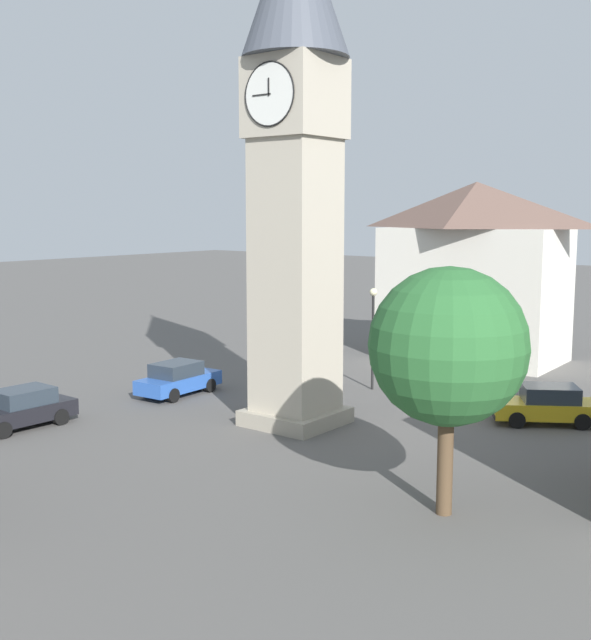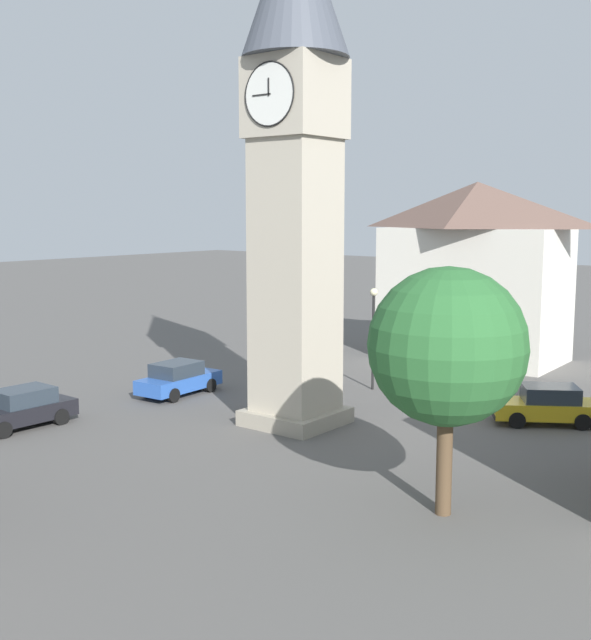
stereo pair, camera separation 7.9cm
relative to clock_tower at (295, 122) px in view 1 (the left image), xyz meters
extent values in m
plane|color=#565451|center=(0.00, 0.00, -11.63)|extent=(200.00, 200.00, 0.00)
cube|color=#A59C89|center=(0.00, 0.00, -11.33)|extent=(3.34, 3.34, 0.60)
cube|color=#B7AD99|center=(0.00, 0.00, -5.82)|extent=(2.67, 2.67, 10.42)
cube|color=#B7AD99|center=(0.00, 0.00, 0.86)|extent=(2.99, 2.99, 2.94)
cylinder|color=white|center=(0.00, 1.53, 0.86)|extent=(2.25, 0.04, 2.25)
torus|color=black|center=(0.00, 1.54, 0.86)|extent=(2.31, 0.06, 2.31)
cube|color=black|center=(0.00, 1.57, 1.10)|extent=(0.05, 0.02, 0.63)
cube|color=black|center=(0.34, 1.57, 0.86)|extent=(0.85, 0.02, 0.04)
cylinder|color=white|center=(0.00, -1.53, 0.86)|extent=(2.25, 0.04, 2.25)
torus|color=black|center=(0.00, -1.54, 0.86)|extent=(2.31, 0.06, 2.31)
cube|color=#2D5BB7|center=(7.24, -0.62, -11.04)|extent=(1.94, 4.19, 0.64)
cube|color=#28333D|center=(7.23, -0.47, -10.42)|extent=(1.68, 2.19, 0.64)
cylinder|color=black|center=(8.11, -1.80, -11.31)|extent=(0.26, 0.65, 0.64)
cylinder|color=black|center=(6.52, -1.89, -11.31)|extent=(0.26, 0.65, 0.64)
cylinder|color=black|center=(7.97, 0.66, -11.31)|extent=(0.26, 0.65, 0.64)
cylinder|color=black|center=(6.37, 0.56, -11.31)|extent=(0.26, 0.65, 0.64)
cube|color=black|center=(7.36, -2.63, -11.26)|extent=(1.67, 0.22, 0.16)
cube|color=black|center=(8.01, 7.02, -11.04)|extent=(1.80, 4.14, 0.64)
cube|color=#28333D|center=(8.01, 6.87, -10.42)|extent=(1.61, 2.14, 0.64)
cylinder|color=black|center=(7.24, 8.26, -11.31)|extent=(0.24, 0.65, 0.64)
cylinder|color=black|center=(7.18, 5.80, -11.31)|extent=(0.24, 0.65, 0.64)
cylinder|color=black|center=(8.78, 5.77, -11.31)|extent=(0.24, 0.65, 0.64)
cube|color=gold|center=(-7.76, -6.10, -11.04)|extent=(4.38, 3.62, 0.64)
cube|color=#28333D|center=(-7.89, -6.18, -10.42)|extent=(2.61, 2.44, 0.64)
cylinder|color=black|center=(-7.14, -4.77, -11.31)|extent=(0.66, 0.53, 0.64)
cylinder|color=black|center=(-6.29, -6.12, -11.31)|extent=(0.66, 0.53, 0.64)
cylinder|color=black|center=(-9.23, -6.08, -11.31)|extent=(0.66, 0.53, 0.64)
cylinder|color=black|center=(-8.38, -7.43, -11.31)|extent=(0.66, 0.53, 0.64)
cube|color=black|center=(-6.05, -5.02, -11.26)|extent=(0.99, 1.47, 0.16)
cylinder|color=#2D3351|center=(2.30, -6.24, -11.22)|extent=(0.13, 0.13, 0.82)
cylinder|color=#2D3351|center=(2.46, -6.15, -11.22)|extent=(0.13, 0.13, 0.82)
cube|color=white|center=(2.38, -6.19, -10.51)|extent=(0.42, 0.37, 0.60)
cylinder|color=white|center=(2.18, -6.31, -10.56)|extent=(0.09, 0.09, 0.60)
cylinder|color=white|center=(2.59, -6.08, -10.56)|extent=(0.09, 0.09, 0.60)
sphere|color=tan|center=(2.38, -6.19, -10.06)|extent=(0.22, 0.22, 0.22)
sphere|color=black|center=(2.39, -6.20, -10.04)|extent=(0.20, 0.20, 0.20)
cylinder|color=brown|center=(-8.99, 4.83, -10.03)|extent=(0.44, 0.44, 3.20)
sphere|color=#28602D|center=(-8.99, 4.83, -6.91)|extent=(4.33, 4.33, 4.33)
cube|color=silver|center=(0.60, -17.05, -7.93)|extent=(9.72, 5.94, 7.41)
pyramid|color=brown|center=(0.60, -17.05, -2.96)|extent=(10.21, 6.24, 2.53)
cube|color=#422819|center=(0.50, -14.22, -10.58)|extent=(1.10, 0.12, 2.10)
cylinder|color=black|center=(0.89, -7.02, -9.42)|extent=(0.12, 0.12, 4.43)
sphere|color=beige|center=(0.89, -7.02, -7.03)|extent=(0.36, 0.36, 0.36)
cylinder|color=gray|center=(3.45, -4.52, -10.53)|extent=(0.07, 0.07, 2.20)
cube|color=red|center=(3.45, -4.52, -9.13)|extent=(0.60, 0.04, 0.60)
camera|label=1|loc=(-18.63, 23.88, -3.31)|focal=44.29mm
camera|label=2|loc=(-18.69, 23.83, -3.31)|focal=44.29mm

